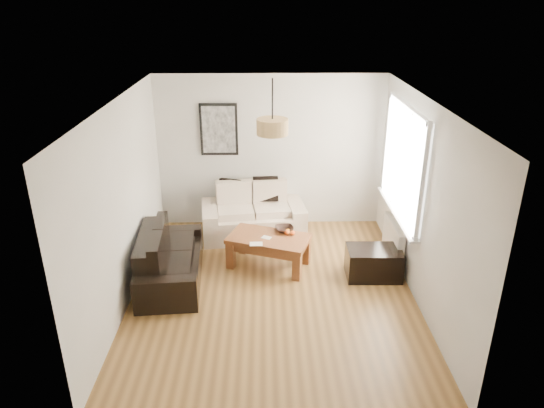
{
  "coord_description": "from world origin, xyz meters",
  "views": [
    {
      "loc": [
        -0.1,
        -5.78,
        3.77
      ],
      "look_at": [
        0.0,
        0.6,
        1.05
      ],
      "focal_mm": 32.75,
      "sensor_mm": 36.0,
      "label": 1
    }
  ],
  "objects_px": {
    "ottoman": "(374,263)",
    "loveseat_cream": "(253,211)",
    "coffee_table": "(269,251)",
    "sofa_leather": "(170,258)"
  },
  "relations": [
    {
      "from": "loveseat_cream",
      "to": "coffee_table",
      "type": "height_order",
      "value": "loveseat_cream"
    },
    {
      "from": "loveseat_cream",
      "to": "coffee_table",
      "type": "relative_size",
      "value": 1.44
    },
    {
      "from": "loveseat_cream",
      "to": "ottoman",
      "type": "bearing_deg",
      "value": -46.02
    },
    {
      "from": "coffee_table",
      "to": "sofa_leather",
      "type": "bearing_deg",
      "value": -164.0
    },
    {
      "from": "loveseat_cream",
      "to": "sofa_leather",
      "type": "distance_m",
      "value": 1.85
    },
    {
      "from": "sofa_leather",
      "to": "ottoman",
      "type": "xyz_separation_m",
      "value": [
        2.88,
        0.06,
        -0.14
      ]
    },
    {
      "from": "loveseat_cream",
      "to": "sofa_leather",
      "type": "height_order",
      "value": "loveseat_cream"
    },
    {
      "from": "ottoman",
      "to": "loveseat_cream",
      "type": "bearing_deg",
      "value": 141.25
    },
    {
      "from": "coffee_table",
      "to": "ottoman",
      "type": "height_order",
      "value": "coffee_table"
    },
    {
      "from": "loveseat_cream",
      "to": "coffee_table",
      "type": "xyz_separation_m",
      "value": [
        0.25,
        -1.06,
        -0.18
      ]
    }
  ]
}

